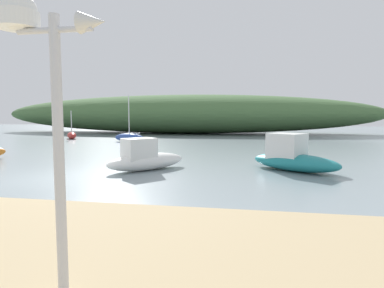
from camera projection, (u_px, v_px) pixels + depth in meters
ground_plane at (51, 178)px, 12.09m from camera, size 120.00×120.00×0.00m
distant_hill at (183, 114)px, 41.77m from camera, size 48.26×11.40×4.81m
mast_structure at (35, 51)px, 3.69m from camera, size 1.29×0.47×3.49m
motorboat_outer_mooring at (145, 158)px, 13.79m from camera, size 3.18×3.51×1.36m
motorboat_far_left at (292, 157)px, 13.70m from camera, size 3.95×3.43×1.54m
sailboat_off_point at (72, 135)px, 31.76m from camera, size 2.06×2.42×2.71m
sailboat_far_right at (129, 137)px, 27.93m from camera, size 3.08×1.74×3.94m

